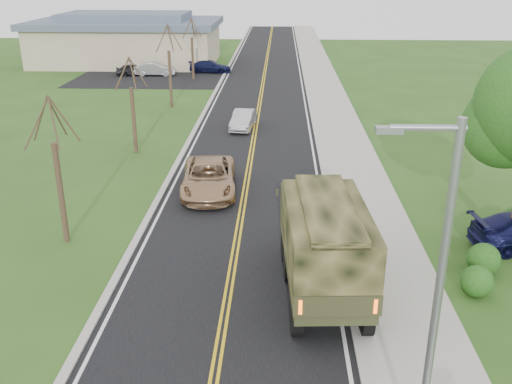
{
  "coord_description": "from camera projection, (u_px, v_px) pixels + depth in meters",
  "views": [
    {
      "loc": [
        1.69,
        -10.73,
        10.55
      ],
      "look_at": [
        0.75,
        11.27,
        1.8
      ],
      "focal_mm": 40.0,
      "sensor_mm": 36.0,
      "label": 1
    }
  ],
  "objects": [
    {
      "name": "street_light",
      "position": [
        434.0,
        288.0,
        11.63
      ],
      "size": [
        1.65,
        0.22,
        8.0
      ],
      "color": "gray",
      "rests_on": "ground"
    },
    {
      "name": "commercial_building",
      "position": [
        128.0,
        39.0,
        65.54
      ],
      "size": [
        25.5,
        21.5,
        5.65
      ],
      "color": "tan",
      "rests_on": "ground"
    },
    {
      "name": "lot_car_silver",
      "position": [
        155.0,
        69.0,
        58.62
      ],
      "size": [
        4.2,
        1.57,
        1.37
      ],
      "primitive_type": "imported",
      "rotation": [
        0.0,
        0.0,
        1.6
      ],
      "color": "#ADACB1",
      "rests_on": "ground"
    },
    {
      "name": "bare_tree_a",
      "position": [
        59.0,
        181.0,
        22.52
      ],
      "size": [
        1.93,
        2.26,
        6.08
      ],
      "color": "#38281C",
      "rests_on": "ground"
    },
    {
      "name": "bare_tree_d",
      "position": [
        192.0,
        53.0,
        55.97
      ],
      "size": [
        1.88,
        2.2,
        5.91
      ],
      "color": "#38281C",
      "rests_on": "ground"
    },
    {
      "name": "suv_champagne",
      "position": [
        209.0,
        177.0,
        28.31
      ],
      "size": [
        3.08,
        5.83,
        1.56
      ],
      "primitive_type": "imported",
      "rotation": [
        0.0,
        0.0,
        0.09
      ],
      "color": "tan",
      "rests_on": "ground"
    },
    {
      "name": "lot_car_navy",
      "position": [
        210.0,
        67.0,
        60.34
      ],
      "size": [
        4.54,
        2.18,
        1.28
      ],
      "primitive_type": "imported",
      "rotation": [
        0.0,
        0.0,
        1.48
      ],
      "color": "black",
      "rests_on": "ground"
    },
    {
      "name": "lot_car_dark",
      "position": [
        133.0,
        70.0,
        58.77
      ],
      "size": [
        3.77,
        2.38,
        1.19
      ],
      "primitive_type": "imported",
      "rotation": [
        0.0,
        0.0,
        1.87
      ],
      "color": "black",
      "rests_on": "ground"
    },
    {
      "name": "sidewalk_right",
      "position": [
        327.0,
        92.0,
        50.81
      ],
      "size": [
        3.2,
        120.0,
        0.1
      ],
      "primitive_type": "cube",
      "color": "#9E998E",
      "rests_on": "ground"
    },
    {
      "name": "sedan_silver",
      "position": [
        243.0,
        120.0,
        39.47
      ],
      "size": [
        1.75,
        3.99,
        1.27
      ],
      "primitive_type": "imported",
      "rotation": [
        0.0,
        0.0,
        -0.11
      ],
      "color": "#BCBBC1",
      "rests_on": "ground"
    },
    {
      "name": "curb_left",
      "position": [
        215.0,
        91.0,
        51.21
      ],
      "size": [
        0.3,
        120.0,
        0.1
      ],
      "primitive_type": "cube",
      "color": "#9E998E",
      "rests_on": "ground"
    },
    {
      "name": "curb_right",
      "position": [
        308.0,
        92.0,
        50.88
      ],
      "size": [
        0.3,
        120.0,
        0.12
      ],
      "primitive_type": "cube",
      "color": "#9E998E",
      "rests_on": "ground"
    },
    {
      "name": "bare_tree_b",
      "position": [
        133.0,
        113.0,
        33.72
      ],
      "size": [
        1.83,
        2.14,
        5.73
      ],
      "color": "#38281C",
      "rests_on": "ground"
    },
    {
      "name": "military_truck",
      "position": [
        323.0,
        238.0,
        19.09
      ],
      "size": [
        2.92,
        7.33,
        3.59
      ],
      "rotation": [
        0.0,
        0.0,
        0.06
      ],
      "color": "black",
      "rests_on": "ground"
    },
    {
      "name": "road",
      "position": [
        261.0,
        92.0,
        51.06
      ],
      "size": [
        8.0,
        120.0,
        0.01
      ],
      "primitive_type": "cube",
      "color": "black",
      "rests_on": "ground"
    },
    {
      "name": "bare_tree_c",
      "position": [
        170.0,
        72.0,
        44.75
      ],
      "size": [
        2.04,
        2.39,
        6.42
      ],
      "color": "#38281C",
      "rests_on": "ground"
    }
  ]
}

